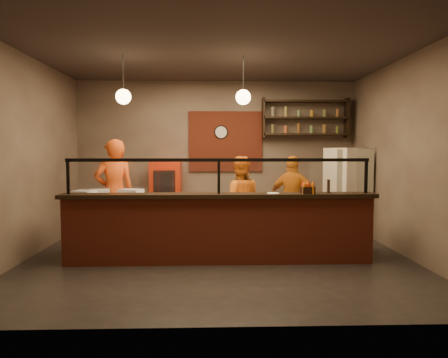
{
  "coord_description": "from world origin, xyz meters",
  "views": [
    {
      "loc": [
        -0.11,
        -6.22,
        1.69
      ],
      "look_at": [
        0.1,
        0.3,
        1.23
      ],
      "focal_mm": 32.0,
      "sensor_mm": 36.0,
      "label": 1
    }
  ],
  "objects_px": {
    "condiment_caddy": "(308,190)",
    "red_cooler": "(166,197)",
    "cook_right": "(293,199)",
    "pepper_mill": "(328,186)",
    "pizza_dough": "(193,200)",
    "cook_left": "(114,193)",
    "fridge": "(349,192)",
    "cook_mid": "(239,201)",
    "wall_clock": "(221,132)"
  },
  "relations": [
    {
      "from": "condiment_caddy",
      "to": "red_cooler",
      "type": "bearing_deg",
      "value": 133.6
    },
    {
      "from": "cook_right",
      "to": "pepper_mill",
      "type": "height_order",
      "value": "cook_right"
    },
    {
      "from": "red_cooler",
      "to": "pizza_dough",
      "type": "xyz_separation_m",
      "value": [
        0.66,
        -2.01,
        0.17
      ]
    },
    {
      "from": "cook_left",
      "to": "red_cooler",
      "type": "distance_m",
      "value": 1.5
    },
    {
      "from": "cook_right",
      "to": "fridge",
      "type": "distance_m",
      "value": 1.26
    },
    {
      "from": "cook_right",
      "to": "pepper_mill",
      "type": "bearing_deg",
      "value": 122.33
    },
    {
      "from": "pizza_dough",
      "to": "cook_mid",
      "type": "bearing_deg",
      "value": 39.58
    },
    {
      "from": "wall_clock",
      "to": "cook_right",
      "type": "distance_m",
      "value": 2.27
    },
    {
      "from": "fridge",
      "to": "red_cooler",
      "type": "relative_size",
      "value": 1.2
    },
    {
      "from": "fridge",
      "to": "condiment_caddy",
      "type": "height_order",
      "value": "fridge"
    },
    {
      "from": "cook_left",
      "to": "red_cooler",
      "type": "height_order",
      "value": "cook_left"
    },
    {
      "from": "wall_clock",
      "to": "pepper_mill",
      "type": "xyz_separation_m",
      "value": [
        1.56,
        -2.72,
        -0.94
      ]
    },
    {
      "from": "fridge",
      "to": "pizza_dough",
      "type": "bearing_deg",
      "value": -177.93
    },
    {
      "from": "cook_left",
      "to": "fridge",
      "type": "height_order",
      "value": "cook_left"
    },
    {
      "from": "condiment_caddy",
      "to": "cook_mid",
      "type": "bearing_deg",
      "value": 129.31
    },
    {
      "from": "wall_clock",
      "to": "fridge",
      "type": "distance_m",
      "value": 2.93
    },
    {
      "from": "pizza_dough",
      "to": "condiment_caddy",
      "type": "distance_m",
      "value": 1.81
    },
    {
      "from": "cook_left",
      "to": "condiment_caddy",
      "type": "relative_size",
      "value": 10.17
    },
    {
      "from": "red_cooler",
      "to": "condiment_caddy",
      "type": "relative_size",
      "value": 7.83
    },
    {
      "from": "condiment_caddy",
      "to": "pepper_mill",
      "type": "relative_size",
      "value": 0.92
    },
    {
      "from": "cook_mid",
      "to": "condiment_caddy",
      "type": "relative_size",
      "value": 8.57
    },
    {
      "from": "cook_right",
      "to": "pizza_dough",
      "type": "distance_m",
      "value": 2.07
    },
    {
      "from": "cook_left",
      "to": "fridge",
      "type": "xyz_separation_m",
      "value": [
        4.43,
        0.65,
        -0.07
      ]
    },
    {
      "from": "pizza_dough",
      "to": "condiment_caddy",
      "type": "height_order",
      "value": "condiment_caddy"
    },
    {
      "from": "wall_clock",
      "to": "red_cooler",
      "type": "height_order",
      "value": "wall_clock"
    },
    {
      "from": "cook_left",
      "to": "condiment_caddy",
      "type": "xyz_separation_m",
      "value": [
        3.16,
        -1.24,
        0.16
      ]
    },
    {
      "from": "wall_clock",
      "to": "cook_mid",
      "type": "height_order",
      "value": "wall_clock"
    },
    {
      "from": "cook_left",
      "to": "condiment_caddy",
      "type": "bearing_deg",
      "value": 137.14
    },
    {
      "from": "pepper_mill",
      "to": "wall_clock",
      "type": "bearing_deg",
      "value": 119.94
    },
    {
      "from": "fridge",
      "to": "pepper_mill",
      "type": "height_order",
      "value": "fridge"
    },
    {
      "from": "pizza_dough",
      "to": "pepper_mill",
      "type": "bearing_deg",
      "value": -10.93
    },
    {
      "from": "fridge",
      "to": "pepper_mill",
      "type": "bearing_deg",
      "value": -140.43
    },
    {
      "from": "cook_left",
      "to": "fridge",
      "type": "relative_size",
      "value": 1.08
    },
    {
      "from": "wall_clock",
      "to": "condiment_caddy",
      "type": "distance_m",
      "value": 3.23
    },
    {
      "from": "pizza_dough",
      "to": "pepper_mill",
      "type": "relative_size",
      "value": 2.69
    },
    {
      "from": "fridge",
      "to": "red_cooler",
      "type": "height_order",
      "value": "fridge"
    },
    {
      "from": "cook_right",
      "to": "condiment_caddy",
      "type": "distance_m",
      "value": 1.52
    },
    {
      "from": "pepper_mill",
      "to": "cook_mid",
      "type": "bearing_deg",
      "value": 140.71
    },
    {
      "from": "cook_mid",
      "to": "pepper_mill",
      "type": "height_order",
      "value": "cook_mid"
    },
    {
      "from": "fridge",
      "to": "pepper_mill",
      "type": "relative_size",
      "value": 8.63
    },
    {
      "from": "cook_mid",
      "to": "cook_right",
      "type": "xyz_separation_m",
      "value": [
        1.03,
        0.34,
        0.0
      ]
    },
    {
      "from": "cook_right",
      "to": "cook_left",
      "type": "bearing_deg",
      "value": 26.39
    },
    {
      "from": "cook_left",
      "to": "cook_mid",
      "type": "xyz_separation_m",
      "value": [
        2.22,
        -0.1,
        -0.15
      ]
    },
    {
      "from": "cook_left",
      "to": "pepper_mill",
      "type": "distance_m",
      "value": 3.69
    },
    {
      "from": "cook_left",
      "to": "pizza_dough",
      "type": "relative_size",
      "value": 3.48
    },
    {
      "from": "cook_left",
      "to": "red_cooler",
      "type": "xyz_separation_m",
      "value": [
        0.77,
        1.27,
        -0.22
      ]
    },
    {
      "from": "condiment_caddy",
      "to": "cook_left",
      "type": "bearing_deg",
      "value": 158.53
    },
    {
      "from": "cook_right",
      "to": "red_cooler",
      "type": "xyz_separation_m",
      "value": [
        -2.48,
        1.02,
        -0.07
      ]
    },
    {
      "from": "cook_right",
      "to": "red_cooler",
      "type": "height_order",
      "value": "cook_right"
    },
    {
      "from": "fridge",
      "to": "condiment_caddy",
      "type": "relative_size",
      "value": 9.38
    }
  ]
}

